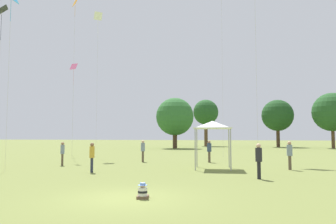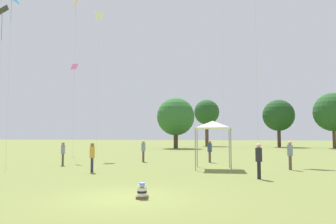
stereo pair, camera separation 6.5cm
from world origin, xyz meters
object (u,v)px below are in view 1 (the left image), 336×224
canopy_tent (213,125)px  kite_2 (74,71)px  kite_1 (75,11)px  distant_tree_2 (332,112)px  person_standing_3 (290,153)px  distant_tree_3 (278,116)px  person_standing_0 (209,149)px  person_standing_4 (259,158)px  kite_8 (1,16)px  distant_tree_1 (206,113)px  distant_tree_0 (175,117)px  kite_7 (98,24)px  person_standing_6 (62,151)px  person_standing_2 (143,149)px  person_standing_5 (92,154)px  kite_4 (11,0)px  seated_toddler (143,192)px

canopy_tent → kite_2: 21.59m
kite_1 → distant_tree_2: kite_1 is taller
person_standing_3 → distant_tree_2: size_ratio=0.19×
distant_tree_2 → distant_tree_3: (-8.66, 4.48, -0.22)m
person_standing_0 → kite_2: bearing=-41.4°
person_standing_4 → kite_8: size_ratio=0.15×
distant_tree_1 → kite_1: bearing=-104.2°
distant_tree_0 → kite_1: bearing=-102.7°
canopy_tent → person_standing_3: bearing=4.9°
person_standing_0 → kite_7: kite_7 is taller
distant_tree_3 → person_standing_6: bearing=-114.2°
person_standing_4 → kite_1: 26.38m
person_standing_0 → person_standing_3: person_standing_3 is taller
person_standing_0 → distant_tree_2: (18.27, 34.75, 5.25)m
person_standing_6 → distant_tree_3: (19.97, 44.37, 5.04)m
person_standing_2 → distant_tree_3: bearing=40.9°
person_standing_4 → person_standing_5: (-9.63, 0.94, -0.00)m
distant_tree_1 → kite_8: bearing=-102.7°
person_standing_3 → person_standing_4: bearing=-95.6°
canopy_tent → distant_tree_1: size_ratio=0.32×
kite_7 → kite_4: bearing=95.1°
person_standing_5 → kite_4: 11.26m
person_standing_0 → distant_tree_1: distant_tree_1 is taller
person_standing_3 → seated_toddler: bearing=-102.0°
person_standing_5 → kite_4: (-5.50, -0.60, 9.81)m
person_standing_4 → kite_8: bearing=-173.0°
person_standing_4 → distant_tree_2: size_ratio=0.19×
person_standing_2 → kite_1: size_ratio=0.11×
kite_7 → kite_8: bearing=75.8°
kite_2 → distant_tree_3: size_ratio=1.14×
person_standing_4 → distant_tree_0: distant_tree_0 is taller
kite_2 → distant_tree_1: kite_2 is taller
person_standing_0 → person_standing_6: (-10.36, -5.13, -0.01)m
seated_toddler → person_standing_3: person_standing_3 is taller
person_standing_4 → distant_tree_3: bearing=101.8°
kite_4 → distant_tree_3: bearing=15.4°
kite_1 → distant_tree_3: (23.94, 35.74, -9.20)m
distant_tree_1 → distant_tree_3: 14.52m
kite_2 → distant_tree_2: kite_2 is taller
kite_2 → distant_tree_3: kite_2 is taller
canopy_tent → distant_tree_2: distant_tree_2 is taller
person_standing_4 → distant_tree_2: (14.84, 44.59, 5.23)m
kite_8 → distant_tree_2: 53.02m
person_standing_0 → person_standing_3: size_ratio=0.98×
seated_toddler → person_standing_5: (-5.36, 7.16, 0.86)m
person_standing_2 → person_standing_5: (-0.71, -8.16, -0.01)m
distant_tree_1 → person_standing_2: bearing=-91.2°
distant_tree_2 → kite_2: bearing=-140.6°
distant_tree_3 → distant_tree_2: bearing=-27.4°
person_standing_6 → kite_2: size_ratio=0.17×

